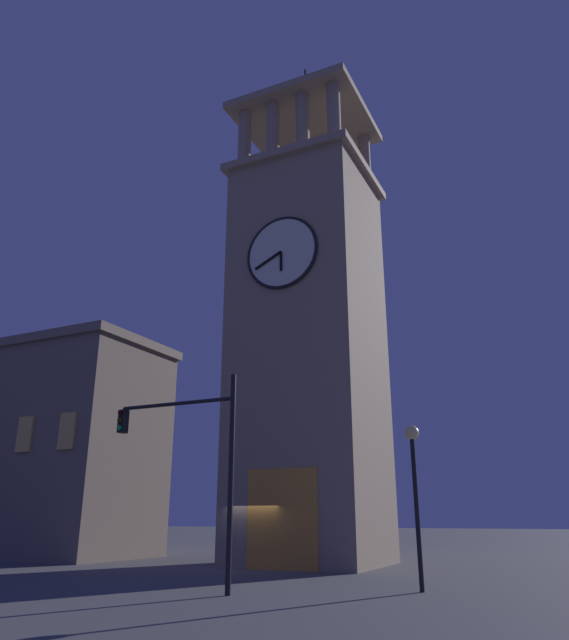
{
  "coord_description": "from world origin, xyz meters",
  "views": [
    {
      "loc": [
        -12.65,
        23.91,
        2.03
      ],
      "look_at": [
        -0.03,
        -2.35,
        11.73
      ],
      "focal_mm": 33.37,
      "sensor_mm": 36.0,
      "label": 1
    }
  ],
  "objects_px": {
    "clocktower": "(309,342)",
    "traffic_signal_mid": "(193,448)",
    "adjacent_wing_building": "(18,450)",
    "street_lamp": "(414,472)"
  },
  "relations": [
    {
      "from": "adjacent_wing_building",
      "to": "traffic_signal_mid",
      "type": "distance_m",
      "value": 21.59
    },
    {
      "from": "street_lamp",
      "to": "clocktower",
      "type": "bearing_deg",
      "value": -49.04
    },
    {
      "from": "clocktower",
      "to": "traffic_signal_mid",
      "type": "bearing_deg",
      "value": 94.17
    },
    {
      "from": "clocktower",
      "to": "adjacent_wing_building",
      "type": "distance_m",
      "value": 18.89
    },
    {
      "from": "clocktower",
      "to": "adjacent_wing_building",
      "type": "relative_size",
      "value": 1.53
    },
    {
      "from": "traffic_signal_mid",
      "to": "street_lamp",
      "type": "height_order",
      "value": "traffic_signal_mid"
    },
    {
      "from": "clocktower",
      "to": "traffic_signal_mid",
      "type": "relative_size",
      "value": 4.38
    },
    {
      "from": "adjacent_wing_building",
      "to": "clocktower",
      "type": "bearing_deg",
      "value": -176.96
    },
    {
      "from": "traffic_signal_mid",
      "to": "adjacent_wing_building",
      "type": "bearing_deg",
      "value": -27.47
    },
    {
      "from": "clocktower",
      "to": "traffic_signal_mid",
      "type": "xyz_separation_m",
      "value": [
        -0.8,
        10.89,
        -6.36
      ]
    }
  ]
}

